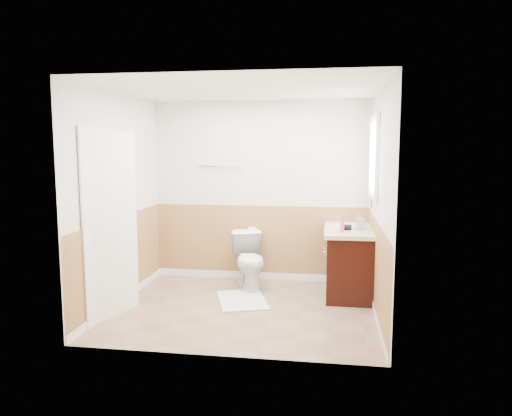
% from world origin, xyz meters
% --- Properties ---
extents(floor, '(3.00, 3.00, 0.00)m').
position_xyz_m(floor, '(0.00, 0.00, 0.00)').
color(floor, '#8C7051').
rests_on(floor, ground).
extents(ceiling, '(3.00, 3.00, 0.00)m').
position_xyz_m(ceiling, '(0.00, 0.00, 2.50)').
color(ceiling, white).
rests_on(ceiling, floor).
extents(wall_back, '(3.00, 0.00, 3.00)m').
position_xyz_m(wall_back, '(0.00, 1.30, 1.25)').
color(wall_back, silver).
rests_on(wall_back, floor).
extents(wall_front, '(3.00, 0.00, 3.00)m').
position_xyz_m(wall_front, '(0.00, -1.30, 1.25)').
color(wall_front, silver).
rests_on(wall_front, floor).
extents(wall_left, '(0.00, 3.00, 3.00)m').
position_xyz_m(wall_left, '(-1.50, 0.00, 1.25)').
color(wall_left, silver).
rests_on(wall_left, floor).
extents(wall_right, '(0.00, 3.00, 3.00)m').
position_xyz_m(wall_right, '(1.50, 0.00, 1.25)').
color(wall_right, silver).
rests_on(wall_right, floor).
extents(wainscot_back, '(3.00, 0.00, 3.00)m').
position_xyz_m(wainscot_back, '(0.00, 1.29, 0.50)').
color(wainscot_back, '#C17F4D').
rests_on(wainscot_back, floor).
extents(wainscot_front, '(3.00, 0.00, 3.00)m').
position_xyz_m(wainscot_front, '(0.00, -1.29, 0.50)').
color(wainscot_front, '#C17F4D').
rests_on(wainscot_front, floor).
extents(wainscot_left, '(0.00, 2.60, 2.60)m').
position_xyz_m(wainscot_left, '(-1.49, 0.00, 0.50)').
color(wainscot_left, '#C17F4D').
rests_on(wainscot_left, floor).
extents(wainscot_right, '(0.00, 2.60, 2.60)m').
position_xyz_m(wainscot_right, '(1.49, 0.00, 0.50)').
color(wainscot_right, '#C17F4D').
rests_on(wainscot_right, floor).
extents(toilet, '(0.62, 0.81, 0.74)m').
position_xyz_m(toilet, '(-0.07, 0.84, 0.37)').
color(toilet, white).
rests_on(toilet, floor).
extents(bath_mat, '(0.78, 0.93, 0.02)m').
position_xyz_m(bath_mat, '(-0.07, 0.26, 0.01)').
color(bath_mat, silver).
rests_on(bath_mat, floor).
extents(vanity_cabinet, '(0.55, 1.10, 0.80)m').
position_xyz_m(vanity_cabinet, '(1.21, 0.77, 0.40)').
color(vanity_cabinet, black).
rests_on(vanity_cabinet, floor).
extents(vanity_knob_left, '(0.03, 0.03, 0.03)m').
position_xyz_m(vanity_knob_left, '(0.91, 0.67, 0.55)').
color(vanity_knob_left, '#B7B8BE').
rests_on(vanity_knob_left, vanity_cabinet).
extents(vanity_knob_right, '(0.03, 0.03, 0.03)m').
position_xyz_m(vanity_knob_right, '(0.91, 0.87, 0.55)').
color(vanity_knob_right, '#B5B6BC').
rests_on(vanity_knob_right, vanity_cabinet).
extents(countertop, '(0.60, 1.15, 0.05)m').
position_xyz_m(countertop, '(1.20, 0.77, 0.83)').
color(countertop, beige).
rests_on(countertop, vanity_cabinet).
extents(sink_basin, '(0.36, 0.36, 0.02)m').
position_xyz_m(sink_basin, '(1.21, 0.92, 0.86)').
color(sink_basin, white).
rests_on(sink_basin, countertop).
extents(faucet, '(0.02, 0.02, 0.14)m').
position_xyz_m(faucet, '(1.39, 0.92, 0.92)').
color(faucet, silver).
rests_on(faucet, countertop).
extents(lotion_bottle, '(0.05, 0.05, 0.22)m').
position_xyz_m(lotion_bottle, '(1.11, 0.45, 0.96)').
color(lotion_bottle, '#E33A8A').
rests_on(lotion_bottle, countertop).
extents(soap_dispenser, '(0.10, 0.11, 0.21)m').
position_xyz_m(soap_dispenser, '(1.33, 0.64, 0.95)').
color(soap_dispenser, '#989EAB').
rests_on(soap_dispenser, countertop).
extents(hair_dryer_body, '(0.14, 0.07, 0.07)m').
position_xyz_m(hair_dryer_body, '(1.16, 0.62, 0.89)').
color(hair_dryer_body, black).
rests_on(hair_dryer_body, countertop).
extents(hair_dryer_handle, '(0.03, 0.03, 0.07)m').
position_xyz_m(hair_dryer_handle, '(1.13, 0.68, 0.86)').
color(hair_dryer_handle, black).
rests_on(hair_dryer_handle, countertop).
extents(mirror_panel, '(0.02, 0.35, 0.90)m').
position_xyz_m(mirror_panel, '(1.48, 1.10, 1.55)').
color(mirror_panel, silver).
rests_on(mirror_panel, wall_right).
extents(window_frame, '(0.04, 0.80, 1.00)m').
position_xyz_m(window_frame, '(1.47, 0.59, 1.75)').
color(window_frame, white).
rests_on(window_frame, wall_right).
extents(window_glass, '(0.01, 0.70, 0.90)m').
position_xyz_m(window_glass, '(1.49, 0.59, 1.75)').
color(window_glass, white).
rests_on(window_glass, wall_right).
extents(door, '(0.29, 0.78, 2.04)m').
position_xyz_m(door, '(-1.40, -0.45, 1.02)').
color(door, white).
rests_on(door, wall_left).
extents(door_frame, '(0.02, 0.92, 2.10)m').
position_xyz_m(door_frame, '(-1.48, -0.45, 1.03)').
color(door_frame, white).
rests_on(door_frame, wall_left).
extents(door_knob, '(0.06, 0.06, 0.06)m').
position_xyz_m(door_knob, '(-1.34, -0.12, 0.95)').
color(door_knob, silver).
rests_on(door_knob, door).
extents(towel_bar, '(0.62, 0.02, 0.02)m').
position_xyz_m(towel_bar, '(-0.55, 1.25, 1.60)').
color(towel_bar, silver).
rests_on(towel_bar, wall_back).
extents(tp_holder_bar, '(0.14, 0.02, 0.02)m').
position_xyz_m(tp_holder_bar, '(-0.10, 1.23, 0.70)').
color(tp_holder_bar, silver).
rests_on(tp_holder_bar, wall_back).
extents(tp_roll, '(0.10, 0.11, 0.11)m').
position_xyz_m(tp_roll, '(-0.10, 1.23, 0.70)').
color(tp_roll, white).
rests_on(tp_roll, tp_holder_bar).
extents(tp_sheet, '(0.10, 0.01, 0.16)m').
position_xyz_m(tp_sheet, '(-0.10, 1.23, 0.59)').
color(tp_sheet, white).
rests_on(tp_sheet, tp_roll).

